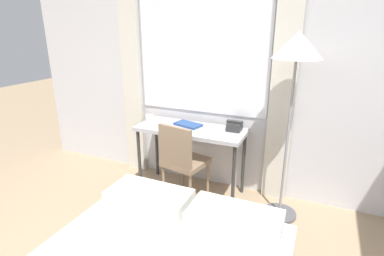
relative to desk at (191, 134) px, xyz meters
name	(u,v)px	position (x,y,z in m)	size (l,w,h in m)	color
wall_back_with_window	(231,67)	(0.31, 0.31, 0.68)	(5.19, 0.13, 2.70)	silver
desk	(191,134)	(0.00, 0.00, 0.00)	(1.16, 0.46, 0.74)	#B2B2B7
desk_chair	(182,158)	(0.00, -0.21, -0.19)	(0.47, 0.47, 0.85)	#8C7259
standing_lamp	(296,62)	(0.98, -0.08, 0.81)	(0.41, 0.41, 1.73)	#4C4C51
telephone	(235,126)	(0.44, 0.11, 0.12)	(0.16, 0.15, 0.10)	#2D2D2D
book	(188,124)	(-0.06, 0.06, 0.09)	(0.32, 0.23, 0.02)	navy
mug	(150,119)	(-0.47, -0.05, 0.12)	(0.08, 0.08, 0.10)	white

